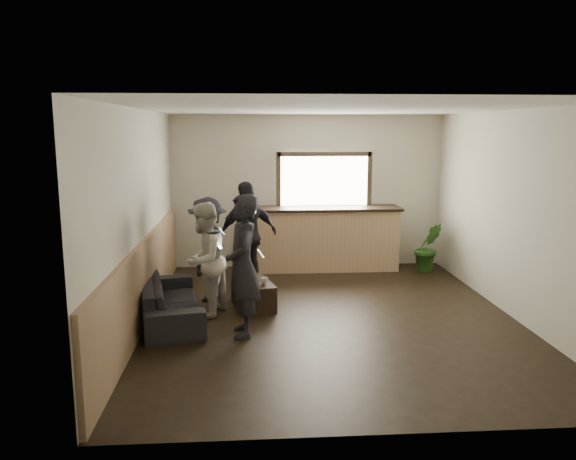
{
  "coord_description": "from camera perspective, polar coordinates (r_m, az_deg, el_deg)",
  "views": [
    {
      "loc": [
        -1.08,
        -7.28,
        2.54
      ],
      "look_at": [
        -0.54,
        0.4,
        1.15
      ],
      "focal_mm": 35.0,
      "sensor_mm": 36.0,
      "label": 1
    }
  ],
  "objects": [
    {
      "name": "sofa",
      "position": [
        7.74,
        -11.85,
        -7.0
      ],
      "size": [
        1.1,
        2.0,
        0.55
      ],
      "primitive_type": "imported",
      "rotation": [
        0.0,
        0.0,
        1.77
      ],
      "color": "black",
      "rests_on": "ground"
    },
    {
      "name": "room_shell",
      "position": [
        7.37,
        -1.29,
        1.85
      ],
      "size": [
        5.01,
        6.01,
        2.8
      ],
      "color": "silver",
      "rests_on": "ground"
    },
    {
      "name": "potted_plant",
      "position": [
        10.4,
        14.04,
        -1.7
      ],
      "size": [
        0.52,
        0.43,
        0.89
      ],
      "primitive_type": "imported",
      "rotation": [
        0.0,
        0.0,
        0.08
      ],
      "color": "#2D6623",
      "rests_on": "ground"
    },
    {
      "name": "coffee_table",
      "position": [
        8.17,
        -3.56,
        -6.51
      ],
      "size": [
        0.66,
        0.95,
        0.38
      ],
      "primitive_type": "cube",
      "rotation": [
        0.0,
        0.0,
        0.24
      ],
      "color": "black",
      "rests_on": "ground"
    },
    {
      "name": "bar_counter",
      "position": [
        10.25,
        3.8,
        -0.47
      ],
      "size": [
        2.7,
        0.68,
        2.13
      ],
      "color": "tan",
      "rests_on": "ground"
    },
    {
      "name": "person_d",
      "position": [
        9.03,
        -4.11,
        -0.5
      ],
      "size": [
        1.09,
        0.8,
        1.73
      ],
      "rotation": [
        0.0,
        0.0,
        -2.71
      ],
      "color": "black",
      "rests_on": "ground"
    },
    {
      "name": "person_a",
      "position": [
        6.91,
        -4.63,
        -3.67
      ],
      "size": [
        0.5,
        0.68,
        1.77
      ],
      "rotation": [
        0.0,
        0.0,
        -1.49
      ],
      "color": "black",
      "rests_on": "ground"
    },
    {
      "name": "person_c",
      "position": [
        8.43,
        -8.13,
        -1.95
      ],
      "size": [
        0.71,
        1.07,
        1.55
      ],
      "rotation": [
        0.0,
        0.0,
        -1.71
      ],
      "color": "black",
      "rests_on": "ground"
    },
    {
      "name": "person_b",
      "position": [
        7.71,
        -8.52,
        -3.03
      ],
      "size": [
        0.84,
        0.94,
        1.58
      ],
      "rotation": [
        0.0,
        0.0,
        -1.96
      ],
      "color": "beige",
      "rests_on": "ground"
    },
    {
      "name": "cup_b",
      "position": [
        7.96,
        -2.41,
        -5.18
      ],
      "size": [
        0.11,
        0.11,
        0.09
      ],
      "primitive_type": "imported",
      "rotation": [
        0.0,
        0.0,
        1.67
      ],
      "color": "silver",
      "rests_on": "coffee_table"
    },
    {
      "name": "cup_a",
      "position": [
        8.3,
        -4.3,
        -4.5
      ],
      "size": [
        0.15,
        0.15,
        0.11
      ],
      "primitive_type": "imported",
      "rotation": [
        0.0,
        0.0,
        4.8
      ],
      "color": "silver",
      "rests_on": "coffee_table"
    },
    {
      "name": "ground",
      "position": [
        7.79,
        4.25,
        -8.84
      ],
      "size": [
        5.0,
        6.0,
        0.01
      ],
      "primitive_type": "cube",
      "color": "black"
    }
  ]
}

